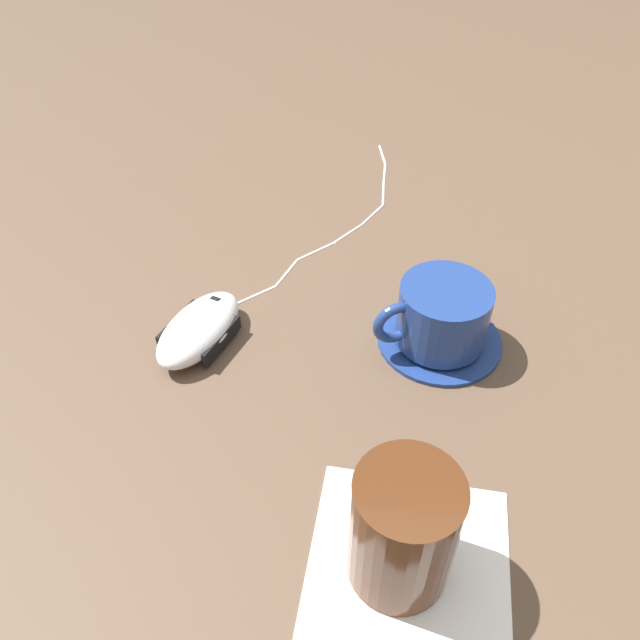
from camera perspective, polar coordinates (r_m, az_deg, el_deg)
The scene contains 7 objects.
ground_plane at distance 0.55m, azimuth -0.79°, elevation -11.34°, with size 3.00×3.00×0.00m, color brown.
saucer at distance 0.64m, azimuth 10.86°, elevation -1.64°, with size 0.12×0.12×0.01m, color navy.
coffee_cup at distance 0.61m, azimuth 11.01°, elevation 0.51°, with size 0.11×0.09×0.06m.
computer_mouse at distance 0.63m, azimuth -11.01°, elevation -0.81°, with size 0.10×0.13×0.04m.
mouse_cable at distance 0.80m, azimuth 2.30°, elevation 9.24°, with size 0.16×0.37×0.00m.
napkin_under_glass at distance 0.50m, azimuth 8.10°, elevation -21.27°, with size 0.15×0.15×0.00m, color white.
drinking_glass at distance 0.45m, azimuth 7.59°, elevation -18.51°, with size 0.07×0.07×0.11m, color #4C2814.
Camera 1 is at (-0.03, 0.32, 0.45)m, focal length 35.00 mm.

